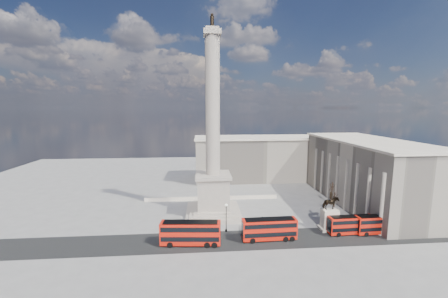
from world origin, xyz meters
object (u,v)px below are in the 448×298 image
victorian_lamp (226,215)px  pedestrian_walking (274,227)px  red_bus_a (191,233)px  red_bus_c (351,225)px  red_bus_d (378,224)px  equestrian_statue (330,216)px  nelsons_column (213,166)px  pedestrian_standing (348,222)px  red_bus_b (270,229)px  pedestrian_crossing (262,220)px

victorian_lamp → pedestrian_walking: (10.81, -0.76, -2.89)m
red_bus_a → pedestrian_walking: (18.45, 4.68, -1.63)m
red_bus_c → red_bus_a: bearing=-178.4°
victorian_lamp → red_bus_a: bearing=-144.6°
red_bus_d → red_bus_a: bearing=179.9°
red_bus_c → equestrian_statue: bearing=144.6°
nelsons_column → red_bus_c: bearing=-25.3°
equestrian_statue → pedestrian_walking: bearing=179.6°
red_bus_c → pedestrian_walking: 16.82m
victorian_lamp → pedestrian_standing: size_ratio=4.11×
red_bus_a → red_bus_c: bearing=8.3°
nelsons_column → red_bus_b: (11.24, -15.38, -10.48)m
red_bus_c → pedestrian_standing: size_ratio=6.41×
red_bus_b → victorian_lamp: 10.01m
pedestrian_walking → pedestrian_crossing: bearing=121.8°
red_bus_a → red_bus_c: size_ratio=1.21×
red_bus_d → victorian_lamp: (-33.50, 3.64, 1.65)m
red_bus_a → pedestrian_standing: red_bus_a is taller
victorian_lamp → red_bus_c: bearing=-7.0°
red_bus_b → pedestrian_standing: (20.46, 5.70, -1.64)m
red_bus_b → pedestrian_standing: 21.30m
pedestrian_crossing → victorian_lamp: bearing=105.5°
red_bus_b → red_bus_c: 18.67m
pedestrian_crossing → pedestrian_walking: bearing=-163.5°
red_bus_c → equestrian_statue: 4.63m
red_bus_b → victorian_lamp: (-8.76, 4.64, 1.40)m
pedestrian_standing → red_bus_d: bearing=110.6°
red_bus_a → victorian_lamp: victorian_lamp is taller
red_bus_b → red_bus_d: bearing=1.0°
victorian_lamp → pedestrian_crossing: 10.14m
victorian_lamp → equestrian_statue: equestrian_statue is taller
nelsons_column → red_bus_c: nelsons_column is taller
red_bus_c → pedestrian_crossing: red_bus_c is taller
equestrian_statue → pedestrian_walking: 13.01m
equestrian_statue → red_bus_a: bearing=-171.7°
red_bus_b → victorian_lamp: bearing=150.8°
equestrian_statue → red_bus_c: bearing=-33.7°
pedestrian_standing → pedestrian_crossing: pedestrian_crossing is taller
pedestrian_walking → pedestrian_crossing: 4.64m
red_bus_b → nelsons_column: bearing=124.8°
pedestrian_standing → pedestrian_walking: bearing=-16.1°
victorian_lamp → equestrian_statue: 23.65m
red_bus_b → pedestrian_crossing: red_bus_b is taller
red_bus_b → pedestrian_walking: bearing=60.9°
pedestrian_standing → red_bus_c: bearing=45.7°
equestrian_statue → pedestrian_walking: (-12.82, 0.09, -2.22)m
pedestrian_crossing → red_bus_a: bearing=112.4°
equestrian_statue → red_bus_d: bearing=-15.8°
pedestrian_walking → pedestrian_standing: (18.42, 1.82, -0.15)m
red_bus_b → victorian_lamp: size_ratio=1.77×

